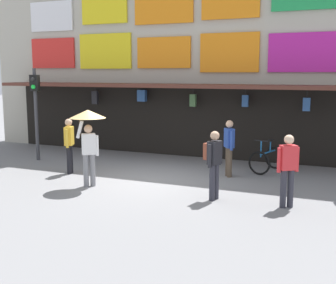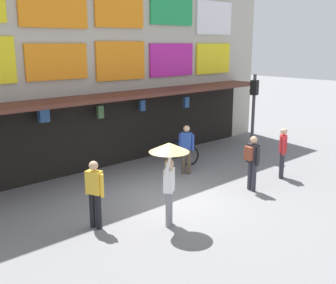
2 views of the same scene
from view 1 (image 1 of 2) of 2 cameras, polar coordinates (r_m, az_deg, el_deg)
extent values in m
plane|color=slate|center=(12.60, -2.62, -5.04)|extent=(80.00, 80.00, 0.00)
cube|color=#B2AD9E|center=(16.52, 4.34, 12.24)|extent=(18.00, 1.20, 8.00)
cube|color=#592D23|center=(15.28, 2.70, 7.27)|extent=(15.30, 1.40, 0.12)
cube|color=white|center=(18.98, -14.86, 15.46)|extent=(2.01, 0.08, 1.16)
cube|color=yellow|center=(17.62, -8.26, 16.51)|extent=(1.95, 0.08, 0.99)
cube|color=orange|center=(16.51, -0.59, 17.44)|extent=(2.27, 0.08, 1.38)
cube|color=orange|center=(15.70, 8.07, 17.67)|extent=(2.02, 0.08, 1.19)
cube|color=red|center=(18.87, -14.68, 11.06)|extent=(2.07, 0.08, 1.19)
cube|color=yellow|center=(17.48, -8.15, 11.56)|extent=(2.25, 0.08, 1.33)
cube|color=orange|center=(16.35, -0.58, 11.50)|extent=(2.10, 0.08, 1.12)
cube|color=orange|center=(15.53, 7.93, 11.40)|extent=(2.07, 0.08, 1.34)
cube|color=#B71E93|center=(15.07, 17.16, 11.04)|extent=(2.26, 0.08, 1.26)
cylinder|color=black|center=(17.36, -9.46, 6.84)|extent=(0.02, 0.02, 0.20)
cube|color=#232328|center=(17.37, -9.43, 5.70)|extent=(0.23, 0.14, 0.50)
cylinder|color=black|center=(16.37, -3.40, 6.96)|extent=(0.02, 0.02, 0.12)
cube|color=#2D5693|center=(16.38, -3.39, 6.01)|extent=(0.32, 0.19, 0.42)
cylinder|color=black|center=(15.55, 3.27, 6.63)|extent=(0.02, 0.02, 0.24)
cube|color=#477042|center=(15.57, 3.26, 5.40)|extent=(0.22, 0.13, 0.43)
cylinder|color=black|center=(15.06, 10.01, 6.45)|extent=(0.02, 0.02, 0.24)
cube|color=#2D5693|center=(15.08, 9.98, 5.26)|extent=(0.21, 0.13, 0.39)
cylinder|color=black|center=(14.46, 17.58, 6.01)|extent=(0.02, 0.02, 0.26)
cube|color=#2D5693|center=(14.48, 17.51, 4.67)|extent=(0.22, 0.13, 0.42)
cube|color=black|center=(16.01, 3.51, 2.50)|extent=(15.30, 0.04, 2.50)
cylinder|color=#38383D|center=(16.01, -16.70, 3.40)|extent=(0.12, 0.12, 3.20)
cube|color=black|center=(15.95, -16.88, 7.33)|extent=(0.33, 0.30, 0.56)
sphere|color=black|center=(15.83, -17.10, 7.78)|extent=(0.15, 0.15, 0.15)
sphere|color=#19DB3D|center=(15.84, -17.06, 6.84)|extent=(0.15, 0.15, 0.15)
torus|color=black|center=(13.52, 11.74, -2.69)|extent=(0.71, 0.25, 0.72)
torus|color=black|center=(14.49, 13.71, -1.98)|extent=(0.71, 0.25, 0.72)
cylinder|color=#1E66A8|center=(13.96, 12.80, -1.32)|extent=(0.31, 0.97, 0.05)
cylinder|color=#1E66A8|center=(14.08, 13.12, -0.54)|extent=(0.04, 0.04, 0.35)
cube|color=black|center=(14.05, 13.14, 0.22)|extent=(0.15, 0.22, 0.06)
cylinder|color=#1E66A8|center=(13.52, 11.96, -0.89)|extent=(0.04, 0.04, 0.50)
cylinder|color=black|center=(13.48, 11.99, 0.15)|extent=(0.43, 0.15, 0.04)
cylinder|color=#2D2D38|center=(10.38, 14.70, -5.89)|extent=(0.14, 0.14, 0.88)
cylinder|color=#2D2D38|center=(10.46, 15.59, -5.81)|extent=(0.14, 0.14, 0.88)
cube|color=red|center=(10.27, 15.31, -1.96)|extent=(0.42, 0.39, 0.56)
sphere|color=beige|center=(10.20, 15.41, 0.31)|extent=(0.22, 0.22, 0.22)
cylinder|color=red|center=(10.18, 14.20, -2.29)|extent=(0.09, 0.09, 0.56)
cylinder|color=red|center=(10.38, 16.38, -2.17)|extent=(0.09, 0.09, 0.56)
cylinder|color=brown|center=(13.05, 7.99, -2.66)|extent=(0.14, 0.14, 0.88)
cylinder|color=brown|center=(13.21, 7.75, -2.50)|extent=(0.14, 0.14, 0.88)
cube|color=#28479E|center=(13.01, 7.94, 0.53)|extent=(0.38, 0.42, 0.56)
sphere|color=tan|center=(12.95, 7.98, 2.32)|extent=(0.22, 0.22, 0.22)
cylinder|color=#28479E|center=(12.81, 8.24, 0.17)|extent=(0.09, 0.09, 0.56)
cylinder|color=#28479E|center=(13.22, 7.64, 0.45)|extent=(0.09, 0.09, 0.56)
cylinder|color=#2D2D38|center=(10.80, 6.24, -5.07)|extent=(0.14, 0.14, 0.88)
cylinder|color=#2D2D38|center=(10.65, 5.74, -5.26)|extent=(0.14, 0.14, 0.88)
cube|color=#232328|center=(10.57, 6.05, -1.38)|extent=(0.30, 0.40, 0.56)
sphere|color=tan|center=(10.51, 6.09, 0.82)|extent=(0.22, 0.22, 0.22)
cylinder|color=#232328|center=(10.77, 6.66, -1.47)|extent=(0.09, 0.09, 0.56)
cylinder|color=#232328|center=(10.40, 5.42, -1.82)|extent=(0.09, 0.09, 0.56)
cube|color=brown|center=(10.65, 5.32, -1.18)|extent=(0.22, 0.31, 0.40)
cylinder|color=black|center=(13.84, -12.51, -2.12)|extent=(0.14, 0.14, 0.88)
cylinder|color=black|center=(13.67, -12.70, -2.26)|extent=(0.14, 0.14, 0.88)
cube|color=gold|center=(13.63, -12.71, 0.78)|extent=(0.33, 0.41, 0.56)
sphere|color=tan|center=(13.58, -12.77, 2.49)|extent=(0.22, 0.22, 0.22)
cylinder|color=gold|center=(13.85, -12.47, 0.71)|extent=(0.09, 0.09, 0.56)
cylinder|color=gold|center=(13.43, -12.94, 0.44)|extent=(0.09, 0.09, 0.56)
cylinder|color=gray|center=(12.11, -9.73, -3.61)|extent=(0.14, 0.14, 0.88)
cylinder|color=gray|center=(12.10, -10.58, -3.64)|extent=(0.14, 0.14, 0.88)
cube|color=white|center=(11.97, -10.25, -0.26)|extent=(0.42, 0.39, 0.56)
sphere|color=tan|center=(11.91, -10.31, 1.69)|extent=(0.22, 0.22, 0.22)
cylinder|color=white|center=(11.99, -9.20, -0.45)|extent=(0.09, 0.09, 0.56)
cylinder|color=white|center=(11.90, -11.36, 1.60)|extent=(0.23, 0.09, 0.48)
cylinder|color=#4C3823|center=(11.89, -11.38, 2.10)|extent=(0.02, 0.02, 0.55)
cone|color=#E0B770|center=(11.87, -10.36, 3.60)|extent=(0.96, 0.96, 0.22)
camera|label=2|loc=(13.24, -54.52, 10.90)|focal=43.72mm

